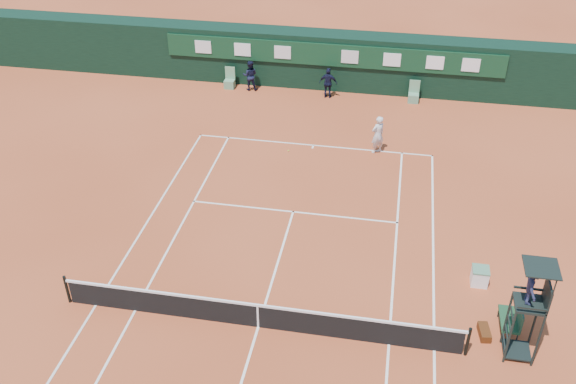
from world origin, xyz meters
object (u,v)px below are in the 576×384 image
object	(u,v)px
cooler	(480,276)
umpire_chair	(532,293)
player_bench	(513,316)
player	(378,135)
tennis_net	(258,315)

from	to	relation	value
cooler	umpire_chair	bearing A→B (deg)	-73.59
player_bench	player	world-z (taller)	player
umpire_chair	player_bench	world-z (taller)	umpire_chair
tennis_net	player_bench	bearing A→B (deg)	9.31
player_bench	cooler	bearing A→B (deg)	112.05
player_bench	cooler	xyz separation A→B (m)	(-0.84, 2.08, -0.27)
umpire_chair	player_bench	distance (m)	2.10
player_bench	cooler	size ratio (longest dim) A/B	1.86
player_bench	cooler	distance (m)	2.26
cooler	player	bearing A→B (deg)	115.71
umpire_chair	player	distance (m)	12.58
player_bench	player	bearing A→B (deg)	115.00
tennis_net	player_bench	distance (m)	7.94
player_bench	player	size ratio (longest dim) A/B	0.66
player_bench	cooler	world-z (taller)	player_bench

